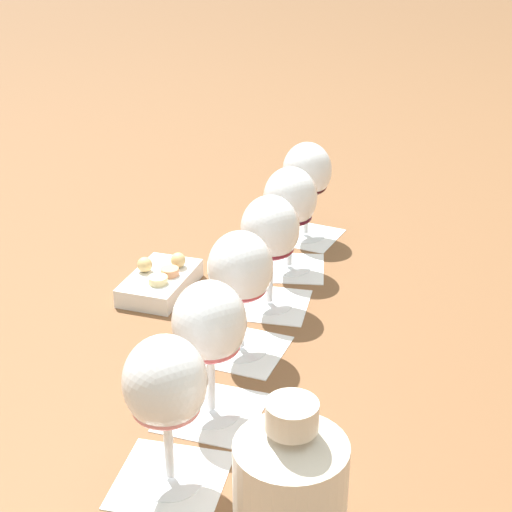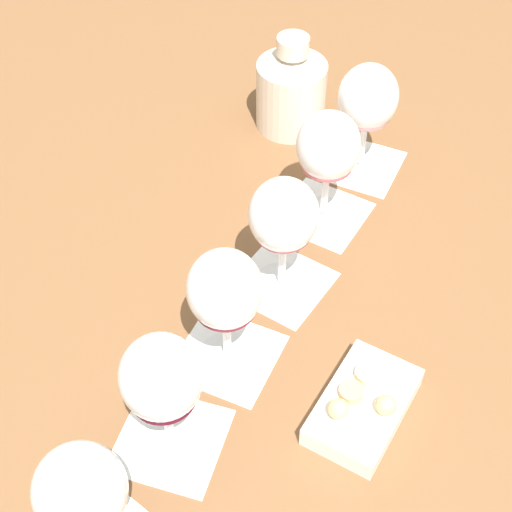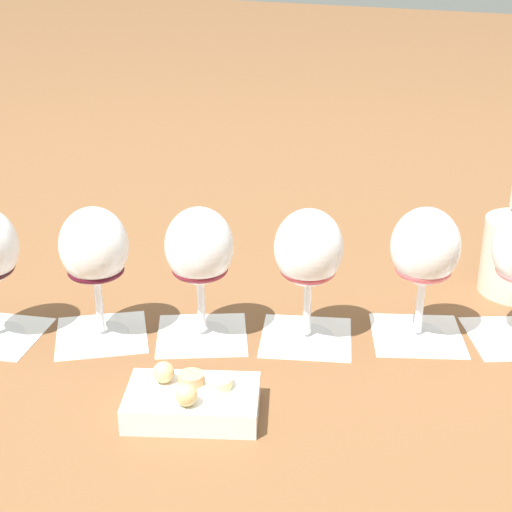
% 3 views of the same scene
% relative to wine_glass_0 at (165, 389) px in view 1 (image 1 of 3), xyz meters
% --- Properties ---
extents(ground_plane, '(8.00, 8.00, 0.00)m').
position_rel_wine_glass_0_xyz_m(ground_plane, '(0.30, 0.15, -0.12)').
color(ground_plane, brown).
extents(tasting_card_0, '(0.16, 0.16, 0.00)m').
position_rel_wine_glass_0_xyz_m(tasting_card_0, '(0.00, 0.00, -0.12)').
color(tasting_card_0, white).
rests_on(tasting_card_0, ground_plane).
extents(tasting_card_1, '(0.15, 0.15, 0.00)m').
position_rel_wine_glass_0_xyz_m(tasting_card_1, '(0.11, 0.05, -0.12)').
color(tasting_card_1, white).
rests_on(tasting_card_1, ground_plane).
extents(tasting_card_2, '(0.15, 0.15, 0.00)m').
position_rel_wine_glass_0_xyz_m(tasting_card_2, '(0.24, 0.12, -0.12)').
color(tasting_card_2, white).
rests_on(tasting_card_2, ground_plane).
extents(tasting_card_3, '(0.16, 0.16, 0.00)m').
position_rel_wine_glass_0_xyz_m(tasting_card_3, '(0.36, 0.18, -0.12)').
color(tasting_card_3, white).
rests_on(tasting_card_3, ground_plane).
extents(tasting_card_4, '(0.16, 0.16, 0.00)m').
position_rel_wine_glass_0_xyz_m(tasting_card_4, '(0.48, 0.24, -0.12)').
color(tasting_card_4, white).
rests_on(tasting_card_4, ground_plane).
extents(tasting_card_5, '(0.14, 0.14, 0.00)m').
position_rel_wine_glass_0_xyz_m(tasting_card_5, '(0.60, 0.30, -0.12)').
color(tasting_card_5, white).
rests_on(tasting_card_5, ground_plane).
extents(wine_glass_0, '(0.09, 0.09, 0.17)m').
position_rel_wine_glass_0_xyz_m(wine_glass_0, '(0.00, 0.00, 0.00)').
color(wine_glass_0, white).
rests_on(wine_glass_0, tasting_card_0).
extents(wine_glass_1, '(0.09, 0.09, 0.17)m').
position_rel_wine_glass_0_xyz_m(wine_glass_1, '(0.11, 0.05, 0.00)').
color(wine_glass_1, white).
rests_on(wine_glass_1, tasting_card_1).
extents(wine_glass_2, '(0.09, 0.09, 0.17)m').
position_rel_wine_glass_0_xyz_m(wine_glass_2, '(0.24, 0.12, -0.00)').
color(wine_glass_2, white).
rests_on(wine_glass_2, tasting_card_2).
extents(wine_glass_3, '(0.09, 0.09, 0.17)m').
position_rel_wine_glass_0_xyz_m(wine_glass_3, '(0.36, 0.18, 0.00)').
color(wine_glass_3, white).
rests_on(wine_glass_3, tasting_card_3).
extents(wine_glass_4, '(0.09, 0.09, 0.17)m').
position_rel_wine_glass_0_xyz_m(wine_glass_4, '(0.48, 0.24, 0.00)').
color(wine_glass_4, white).
rests_on(wine_glass_4, tasting_card_4).
extents(wine_glass_5, '(0.09, 0.09, 0.17)m').
position_rel_wine_glass_0_xyz_m(wine_glass_5, '(0.60, 0.30, -0.00)').
color(wine_glass_5, white).
rests_on(wine_glass_5, tasting_card_5).
extents(ceramic_vase, '(0.11, 0.11, 0.16)m').
position_rel_wine_glass_0_xyz_m(ceramic_vase, '(0.03, -0.14, -0.05)').
color(ceramic_vase, beige).
rests_on(ceramic_vase, ground_plane).
extents(snack_dish, '(0.17, 0.14, 0.05)m').
position_rel_wine_glass_0_xyz_m(snack_dish, '(0.28, 0.33, -0.10)').
color(snack_dish, white).
rests_on(snack_dish, ground_plane).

